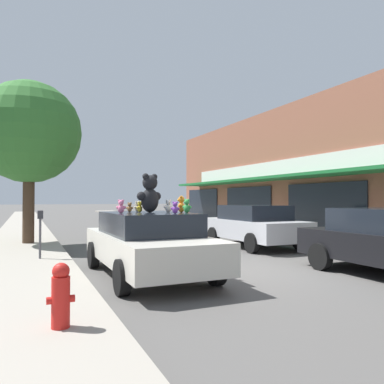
{
  "coord_description": "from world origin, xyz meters",
  "views": [
    {
      "loc": [
        -4.98,
        -7.84,
        1.72
      ],
      "look_at": [
        -0.84,
        1.44,
        1.92
      ],
      "focal_mm": 35.0,
      "sensor_mm": 36.0,
      "label": 1
    }
  ],
  "objects_px": {
    "teddy_bear_yellow": "(140,207)",
    "teddy_bear_purple": "(175,208)",
    "street_tree": "(29,133)",
    "teddy_bear_orange": "(181,204)",
    "teddy_bear_pink": "(121,207)",
    "parking_meter": "(40,228)",
    "teddy_bear_brown": "(130,207)",
    "teddy_bear_white": "(168,206)",
    "teddy_bear_green": "(187,206)",
    "parked_car_far_center": "(254,225)",
    "teddy_bear_giant": "(150,194)",
    "teddy_bear_cream": "(137,207)",
    "fire_hydrant": "(61,295)",
    "plush_art_car": "(148,242)"
  },
  "relations": [
    {
      "from": "teddy_bear_orange",
      "to": "teddy_bear_white",
      "type": "bearing_deg",
      "value": -104.07
    },
    {
      "from": "fire_hydrant",
      "to": "parking_meter",
      "type": "xyz_separation_m",
      "value": [
        -0.04,
        5.84,
        0.41
      ]
    },
    {
      "from": "teddy_bear_pink",
      "to": "teddy_bear_white",
      "type": "bearing_deg",
      "value": -148.69
    },
    {
      "from": "plush_art_car",
      "to": "teddy_bear_green",
      "type": "relative_size",
      "value": 15.38
    },
    {
      "from": "teddy_bear_purple",
      "to": "parked_car_far_center",
      "type": "xyz_separation_m",
      "value": [
        4.73,
        4.21,
        -0.74
      ]
    },
    {
      "from": "teddy_bear_pink",
      "to": "teddy_bear_purple",
      "type": "distance_m",
      "value": 1.21
    },
    {
      "from": "teddy_bear_purple",
      "to": "teddy_bear_giant",
      "type": "bearing_deg",
      "value": -55.0
    },
    {
      "from": "teddy_bear_yellow",
      "to": "parking_meter",
      "type": "bearing_deg",
      "value": -84.86
    },
    {
      "from": "teddy_bear_giant",
      "to": "teddy_bear_yellow",
      "type": "xyz_separation_m",
      "value": [
        -0.21,
        0.1,
        -0.31
      ]
    },
    {
      "from": "street_tree",
      "to": "teddy_bear_brown",
      "type": "bearing_deg",
      "value": -70.45
    },
    {
      "from": "teddy_bear_orange",
      "to": "teddy_bear_green",
      "type": "distance_m",
      "value": 0.31
    },
    {
      "from": "teddy_bear_purple",
      "to": "fire_hydrant",
      "type": "distance_m",
      "value": 3.57
    },
    {
      "from": "teddy_bear_cream",
      "to": "teddy_bear_white",
      "type": "height_order",
      "value": "teddy_bear_white"
    },
    {
      "from": "teddy_bear_cream",
      "to": "fire_hydrant",
      "type": "distance_m",
      "value": 4.52
    },
    {
      "from": "teddy_bear_orange",
      "to": "teddy_bear_pink",
      "type": "bearing_deg",
      "value": -67.13
    },
    {
      "from": "plush_art_car",
      "to": "fire_hydrant",
      "type": "bearing_deg",
      "value": -123.32
    },
    {
      "from": "teddy_bear_white",
      "to": "teddy_bear_pink",
      "type": "bearing_deg",
      "value": -2.43
    },
    {
      "from": "teddy_bear_green",
      "to": "teddy_bear_orange",
      "type": "bearing_deg",
      "value": -35.11
    },
    {
      "from": "teddy_bear_orange",
      "to": "parking_meter",
      "type": "relative_size",
      "value": 0.3
    },
    {
      "from": "teddy_bear_green",
      "to": "street_tree",
      "type": "bearing_deg",
      "value": -12.07
    },
    {
      "from": "teddy_bear_orange",
      "to": "teddy_bear_brown",
      "type": "bearing_deg",
      "value": -101.52
    },
    {
      "from": "teddy_bear_white",
      "to": "teddy_bear_orange",
      "type": "bearing_deg",
      "value": 130.93
    },
    {
      "from": "street_tree",
      "to": "teddy_bear_orange",
      "type": "bearing_deg",
      "value": -65.28
    },
    {
      "from": "teddy_bear_pink",
      "to": "teddy_bear_yellow",
      "type": "bearing_deg",
      "value": -118.31
    },
    {
      "from": "teddy_bear_pink",
      "to": "parking_meter",
      "type": "height_order",
      "value": "teddy_bear_pink"
    },
    {
      "from": "plush_art_car",
      "to": "parked_car_far_center",
      "type": "relative_size",
      "value": 1.11
    },
    {
      "from": "parked_car_far_center",
      "to": "parking_meter",
      "type": "bearing_deg",
      "value": -173.91
    },
    {
      "from": "plush_art_car",
      "to": "teddy_bear_green",
      "type": "distance_m",
      "value": 1.22
    },
    {
      "from": "teddy_bear_white",
      "to": "teddy_bear_green",
      "type": "relative_size",
      "value": 0.96
    },
    {
      "from": "fire_hydrant",
      "to": "parking_meter",
      "type": "height_order",
      "value": "parking_meter"
    },
    {
      "from": "teddy_bear_pink",
      "to": "parking_meter",
      "type": "distance_m",
      "value": 3.17
    },
    {
      "from": "teddy_bear_yellow",
      "to": "teddy_bear_purple",
      "type": "distance_m",
      "value": 1.2
    },
    {
      "from": "parked_car_far_center",
      "to": "teddy_bear_giant",
      "type": "bearing_deg",
      "value": -147.15
    },
    {
      "from": "teddy_bear_cream",
      "to": "parking_meter",
      "type": "distance_m",
      "value": 2.92
    },
    {
      "from": "teddy_bear_giant",
      "to": "parked_car_far_center",
      "type": "distance_m",
      "value": 5.99
    },
    {
      "from": "teddy_bear_giant",
      "to": "teddy_bear_white",
      "type": "bearing_deg",
      "value": 136.49
    },
    {
      "from": "teddy_bear_cream",
      "to": "plush_art_car",
      "type": "bearing_deg",
      "value": 63.91
    },
    {
      "from": "teddy_bear_giant",
      "to": "teddy_bear_yellow",
      "type": "height_order",
      "value": "teddy_bear_giant"
    },
    {
      "from": "teddy_bear_brown",
      "to": "parking_meter",
      "type": "relative_size",
      "value": 0.18
    },
    {
      "from": "parked_car_far_center",
      "to": "parking_meter",
      "type": "xyz_separation_m",
      "value": [
        -7.21,
        -0.77,
        0.16
      ]
    },
    {
      "from": "teddy_bear_orange",
      "to": "teddy_bear_purple",
      "type": "height_order",
      "value": "teddy_bear_orange"
    },
    {
      "from": "teddy_bear_yellow",
      "to": "fire_hydrant",
      "type": "relative_size",
      "value": 0.32
    },
    {
      "from": "teddy_bear_green",
      "to": "parking_meter",
      "type": "relative_size",
      "value": 0.24
    },
    {
      "from": "teddy_bear_yellow",
      "to": "teddy_bear_brown",
      "type": "bearing_deg",
      "value": -98.83
    },
    {
      "from": "plush_art_car",
      "to": "teddy_bear_orange",
      "type": "relative_size",
      "value": 12.44
    },
    {
      "from": "teddy_bear_white",
      "to": "teddy_bear_brown",
      "type": "distance_m",
      "value": 0.95
    },
    {
      "from": "plush_art_car",
      "to": "teddy_bear_orange",
      "type": "height_order",
      "value": "teddy_bear_orange"
    },
    {
      "from": "teddy_bear_cream",
      "to": "teddy_bear_pink",
      "type": "distance_m",
      "value": 0.97
    },
    {
      "from": "teddy_bear_orange",
      "to": "teddy_bear_white",
      "type": "distance_m",
      "value": 0.32
    },
    {
      "from": "teddy_bear_cream",
      "to": "teddy_bear_brown",
      "type": "relative_size",
      "value": 1.11
    }
  ]
}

